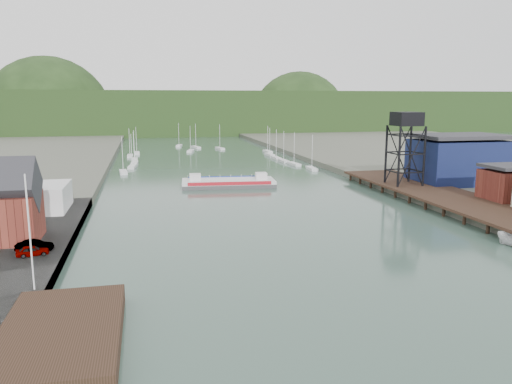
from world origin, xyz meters
name	(u,v)px	position (x,y,z in m)	size (l,w,h in m)	color
ground	(374,314)	(0.00, 0.00, 0.00)	(600.00, 600.00, 0.00)	#2F4A3D
west_stage	(61,336)	(-29.00, 0.00, 0.90)	(10.00, 18.00, 1.80)	black
east_pier	(445,196)	(37.00, 45.00, 1.90)	(14.00, 70.00, 2.45)	black
white_shed	(14,198)	(-44.00, 50.00, 3.85)	(18.00, 12.00, 4.50)	silver
flagpole	(30,233)	(-33.00, 10.00, 7.60)	(0.16, 0.16, 12.00)	silver
lift_tower	(407,123)	(35.00, 58.00, 15.65)	(6.50, 6.50, 16.00)	black
blue_shed	(459,160)	(50.00, 60.00, 7.06)	(20.50, 14.50, 11.30)	#0D1139
marina_sailboats	(205,157)	(0.08, 138.46, 0.35)	(57.71, 92.65, 0.90)	silver
distant_hills	(169,115)	(-3.98, 301.35, 10.38)	(500.00, 120.00, 80.00)	black
chain_ferry	(228,183)	(-1.72, 75.99, 0.92)	(23.04, 10.92, 3.21)	#454548
car_west_a	(32,251)	(-35.52, 22.03, 2.26)	(1.56, 3.87, 1.32)	#999999
car_west_b	(34,246)	(-35.66, 24.00, 2.35)	(1.58, 4.53, 1.49)	#999999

